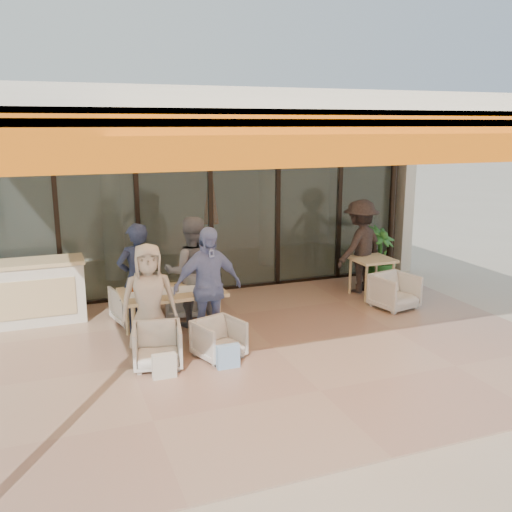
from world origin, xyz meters
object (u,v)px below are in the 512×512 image
at_px(host_counter, 25,293).
at_px(standing_woman, 360,247).
at_px(dining_table, 171,294).
at_px(potted_palm, 379,257).
at_px(diner_cream, 149,300).
at_px(chair_near_right, 219,337).
at_px(chair_near_left, 157,344).
at_px(diner_periwinkle, 208,287).
at_px(side_table, 372,264).
at_px(diner_navy, 138,279).
at_px(side_chair, 395,290).
at_px(chair_far_left, 134,302).
at_px(diner_grey, 192,272).
at_px(chair_far_right, 185,298).

xyz_separation_m(host_counter, standing_woman, (5.89, -0.31, 0.36)).
height_order(dining_table, potted_palm, potted_palm).
bearing_deg(diner_cream, chair_near_right, -24.89).
bearing_deg(chair_near_left, chair_near_right, 10.35).
xyz_separation_m(dining_table, chair_near_right, (0.43, -0.96, -0.39)).
bearing_deg(diner_periwinkle, chair_near_left, -155.92).
bearing_deg(dining_table, host_counter, 145.16).
height_order(diner_periwinkle, side_table, diner_periwinkle).
xyz_separation_m(diner_navy, diner_periwinkle, (0.84, -0.90, 0.02)).
distance_m(diner_navy, side_chair, 4.36).
bearing_deg(diner_navy, chair_far_left, -100.96).
distance_m(chair_near_right, diner_cream, 1.09).
height_order(diner_periwinkle, side_chair, diner_periwinkle).
height_order(dining_table, side_chair, dining_table).
bearing_deg(diner_grey, side_chair, -177.75).
bearing_deg(side_chair, diner_cream, 173.77).
height_order(side_chair, potted_palm, potted_palm).
height_order(host_counter, side_chair, host_counter).
distance_m(host_counter, diner_grey, 2.67).
xyz_separation_m(host_counter, side_chair, (5.93, -1.42, -0.19)).
height_order(diner_periwinkle, standing_woman, standing_woman).
bearing_deg(diner_cream, side_table, 21.48).
relative_size(side_table, potted_palm, 0.62).
xyz_separation_m(chair_near_left, diner_navy, (0.00, 1.40, 0.53)).
bearing_deg(side_chair, dining_table, 167.72).
distance_m(diner_navy, standing_woman, 4.32).
bearing_deg(host_counter, diner_navy, -30.98).
height_order(diner_navy, potted_palm, diner_navy).
bearing_deg(chair_far_left, chair_near_left, 77.99).
height_order(dining_table, chair_far_right, dining_table).
bearing_deg(host_counter, standing_woman, -2.99).
relative_size(host_counter, chair_near_right, 3.08).
distance_m(diner_grey, side_chair, 3.54).
relative_size(diner_periwinkle, side_table, 2.34).
height_order(diner_cream, standing_woman, standing_woman).
xyz_separation_m(dining_table, chair_far_left, (-0.41, 0.94, -0.36)).
relative_size(chair_near_left, chair_near_right, 1.07).
relative_size(diner_periwinkle, standing_woman, 0.98).
relative_size(chair_near_left, potted_palm, 0.53).
distance_m(diner_cream, side_table, 4.48).
height_order(diner_navy, diner_periwinkle, diner_periwinkle).
distance_m(diner_grey, side_table, 3.49).
xyz_separation_m(chair_near_left, potted_palm, (4.82, 2.25, 0.28)).
distance_m(chair_near_right, side_chair, 3.60).
distance_m(diner_periwinkle, standing_woman, 3.77).
xyz_separation_m(chair_near_left, side_table, (4.31, 1.70, 0.32)).
bearing_deg(diner_navy, chair_near_left, 79.04).
bearing_deg(potted_palm, side_chair, -111.45).
distance_m(chair_far_left, side_table, 4.32).
xyz_separation_m(host_counter, diner_periwinkle, (2.47, -1.88, 0.34)).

